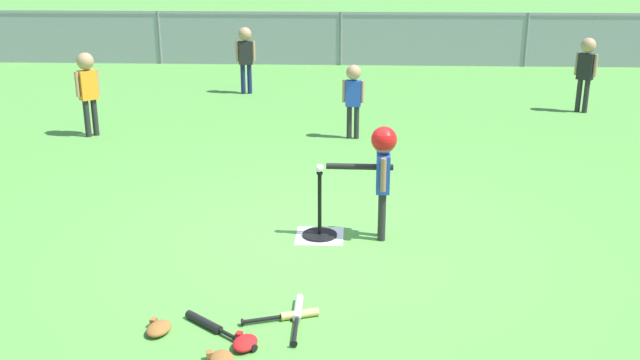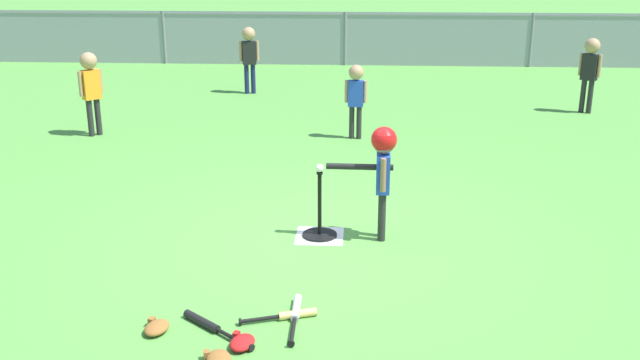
% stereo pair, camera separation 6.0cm
% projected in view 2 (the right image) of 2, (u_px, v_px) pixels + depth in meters
% --- Properties ---
extents(ground_plane, '(60.00, 60.00, 0.00)m').
position_uv_depth(ground_plane, '(319.00, 242.00, 6.52)').
color(ground_plane, '#51933D').
extents(home_plate, '(0.44, 0.44, 0.01)m').
position_uv_depth(home_plate, '(320.00, 236.00, 6.65)').
color(home_plate, white).
rests_on(home_plate, ground_plane).
extents(batting_tee, '(0.32, 0.32, 0.63)m').
position_uv_depth(batting_tee, '(320.00, 227.00, 6.62)').
color(batting_tee, black).
rests_on(batting_tee, ground_plane).
extents(baseball_on_tee, '(0.07, 0.07, 0.07)m').
position_uv_depth(baseball_on_tee, '(320.00, 168.00, 6.44)').
color(baseball_on_tee, white).
rests_on(baseball_on_tee, batting_tee).
extents(batter_child, '(0.63, 0.30, 1.06)m').
position_uv_depth(batter_child, '(382.00, 160.00, 6.37)').
color(batter_child, '#262626').
rests_on(batter_child, ground_plane).
extents(fielder_deep_center, '(0.30, 0.20, 1.02)m').
position_uv_depth(fielder_deep_center, '(356.00, 92.00, 9.73)').
color(fielder_deep_center, '#262626').
rests_on(fielder_deep_center, ground_plane).
extents(fielder_near_left, '(0.26, 0.26, 1.17)m').
position_uv_depth(fielder_near_left, '(91.00, 83.00, 9.86)').
color(fielder_near_left, '#262626').
rests_on(fielder_near_left, ground_plane).
extents(fielder_deep_right, '(0.29, 0.25, 1.18)m').
position_uv_depth(fielder_deep_right, '(590.00, 65.00, 11.19)').
color(fielder_deep_right, '#262626').
rests_on(fielder_deep_right, ground_plane).
extents(fielder_deep_left, '(0.34, 0.23, 1.17)m').
position_uv_depth(fielder_deep_left, '(249.00, 51.00, 12.63)').
color(fielder_deep_left, '#191E4C').
rests_on(fielder_deep_left, ground_plane).
extents(spare_bat_silver, '(0.06, 0.67, 0.06)m').
position_uv_depth(spare_bat_silver, '(296.00, 313.00, 5.22)').
color(spare_bat_silver, silver).
rests_on(spare_bat_silver, ground_plane).
extents(spare_bat_wood, '(0.56, 0.23, 0.06)m').
position_uv_depth(spare_bat_wood, '(289.00, 315.00, 5.19)').
color(spare_bat_wood, '#DBB266').
rests_on(spare_bat_wood, ground_plane).
extents(spare_bat_black, '(0.58, 0.49, 0.06)m').
position_uv_depth(spare_bat_black, '(208.00, 325.00, 5.06)').
color(spare_bat_black, black).
rests_on(spare_bat_black, ground_plane).
extents(glove_by_plate, '(0.21, 0.25, 0.07)m').
position_uv_depth(glove_by_plate, '(242.00, 342.00, 4.83)').
color(glove_by_plate, '#B21919').
rests_on(glove_by_plate, ground_plane).
extents(glove_near_bats, '(0.22, 0.26, 0.07)m').
position_uv_depth(glove_near_bats, '(218.00, 359.00, 4.64)').
color(glove_near_bats, brown).
rests_on(glove_near_bats, ground_plane).
extents(glove_tossed_aside, '(0.20, 0.25, 0.07)m').
position_uv_depth(glove_tossed_aside, '(157.00, 327.00, 5.01)').
color(glove_tossed_aside, brown).
rests_on(glove_tossed_aside, ground_plane).
extents(outfield_fence, '(16.06, 0.06, 1.15)m').
position_uv_depth(outfield_fence, '(345.00, 37.00, 15.60)').
color(outfield_fence, slate).
rests_on(outfield_fence, ground_plane).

